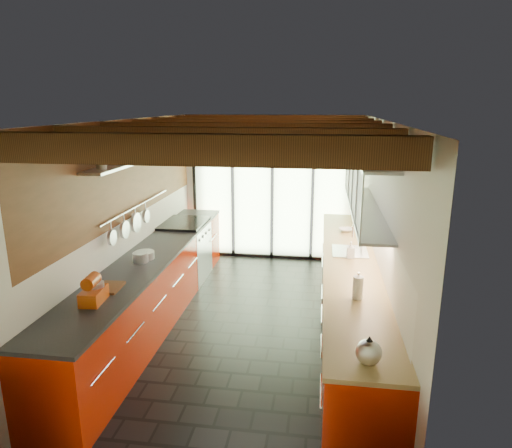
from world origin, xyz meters
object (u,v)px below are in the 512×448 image
(soap_bottle, at_px, (351,250))
(stand_mixer, at_px, (94,291))
(kettle, at_px, (369,351))
(paper_towel, at_px, (358,288))
(bowl, at_px, (346,230))

(soap_bottle, bearing_deg, stand_mixer, -146.31)
(stand_mixer, distance_m, soap_bottle, 3.05)
(kettle, height_order, soap_bottle, kettle)
(kettle, relative_size, soap_bottle, 1.20)
(paper_towel, xyz_separation_m, soap_bottle, (0.00, 1.25, -0.01))
(kettle, distance_m, bowl, 3.64)
(paper_towel, bearing_deg, kettle, -90.00)
(stand_mixer, bearing_deg, paper_towel, 9.85)
(kettle, distance_m, soap_bottle, 2.41)
(paper_towel, distance_m, soap_bottle, 1.25)
(paper_towel, distance_m, bowl, 2.48)
(paper_towel, bearing_deg, soap_bottle, 90.00)
(kettle, bearing_deg, soap_bottle, 90.00)
(kettle, relative_size, bowl, 1.23)
(stand_mixer, distance_m, kettle, 2.64)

